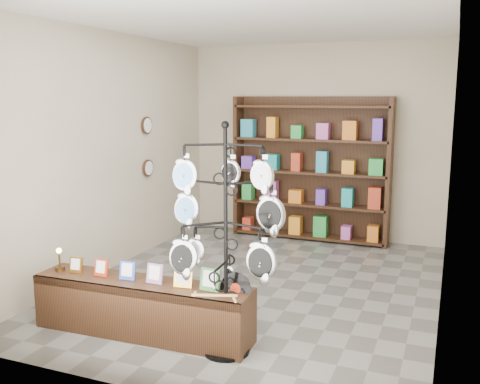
# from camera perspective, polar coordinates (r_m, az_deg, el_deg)

# --- Properties ---
(ground) EXTENTS (5.00, 5.00, 0.00)m
(ground) POSITION_cam_1_polar(r_m,az_deg,el_deg) (6.41, 2.05, -9.89)
(ground) COLOR slate
(ground) RESTS_ON ground
(room_envelope) EXTENTS (5.00, 5.00, 5.00)m
(room_envelope) POSITION_cam_1_polar(r_m,az_deg,el_deg) (6.03, 2.17, 6.86)
(room_envelope) COLOR #C3B59D
(room_envelope) RESTS_ON ground
(display_tree) EXTENTS (1.04, 1.01, 2.00)m
(display_tree) POSITION_cam_1_polar(r_m,az_deg,el_deg) (4.46, -1.54, -3.30)
(display_tree) COLOR black
(display_tree) RESTS_ON ground
(front_shelf) EXTENTS (2.12, 0.49, 0.74)m
(front_shelf) POSITION_cam_1_polar(r_m,az_deg,el_deg) (5.16, -10.38, -12.03)
(front_shelf) COLOR black
(front_shelf) RESTS_ON ground
(back_shelving) EXTENTS (2.42, 0.36, 2.20)m
(back_shelving) POSITION_cam_1_polar(r_m,az_deg,el_deg) (8.30, 7.50, 1.97)
(back_shelving) COLOR black
(back_shelving) RESTS_ON ground
(wall_clocks) EXTENTS (0.03, 0.24, 0.84)m
(wall_clocks) POSITION_cam_1_polar(r_m,az_deg,el_deg) (7.64, -9.85, 4.77)
(wall_clocks) COLOR black
(wall_clocks) RESTS_ON ground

